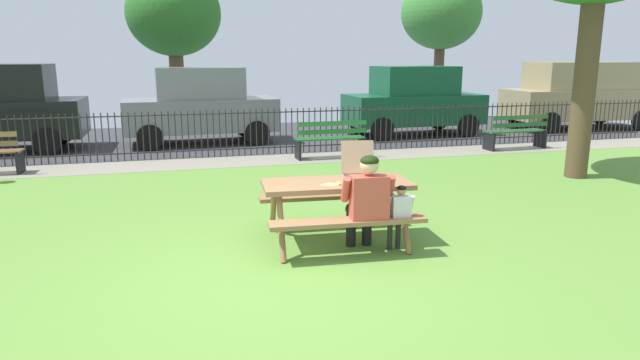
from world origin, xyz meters
name	(u,v)px	position (x,y,z in m)	size (l,w,h in m)	color
ground	(255,231)	(0.00, 1.74, -0.01)	(28.00, 11.47, 0.02)	#619138
cobblestone_walkway	(221,162)	(0.00, 6.77, 0.00)	(28.00, 1.40, 0.01)	gray
street_asphalt	(209,138)	(0.00, 10.54, -0.01)	(28.00, 6.13, 0.01)	#38383D
picnic_table_foreground	(337,195)	(0.92, 1.02, 0.60)	(1.90, 1.60, 0.79)	#976B46
pizza_box_open	(359,172)	(1.23, 1.07, 0.86)	(0.48, 0.52, 0.46)	tan
pizza_slice_on_table	(332,184)	(0.83, 0.90, 0.78)	(0.23, 0.16, 0.02)	#F1D76E
adult_at_table	(367,200)	(1.12, 0.50, 0.66)	(0.62, 0.61, 1.19)	black
child_at_table	(399,211)	(1.50, 0.45, 0.51)	(0.33, 0.32, 0.83)	#2B2B2B
iron_fence_streetside	(217,133)	(0.00, 7.47, 0.55)	(23.57, 0.03, 1.07)	#2D2823
park_bench_center	(331,140)	(2.47, 6.64, 0.42)	(1.61, 0.49, 0.85)	#25672D
park_bench_right	(516,132)	(7.26, 6.64, 0.42)	(1.62, 0.55, 0.85)	#2B5C2F
parked_car_center	(200,105)	(-0.23, 9.62, 1.01)	(3.98, 1.99, 1.98)	gray
parked_car_right	(414,100)	(5.84, 9.62, 1.01)	(3.95, 1.93, 1.98)	#124D2E
parked_car_far_right	(580,94)	(11.52, 9.62, 1.10)	(4.69, 2.15, 2.08)	#9C8A61
far_tree_midleft	(174,15)	(-0.71, 15.06, 3.64)	(3.20, 3.20, 5.14)	brown
far_tree_center	(441,14)	(9.35, 15.06, 3.86)	(3.10, 3.10, 5.30)	brown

